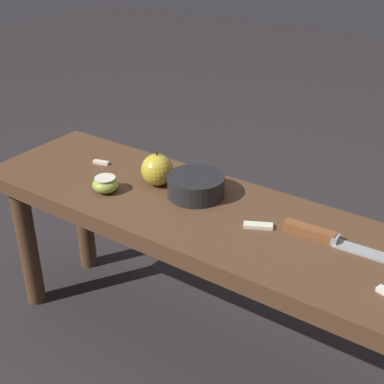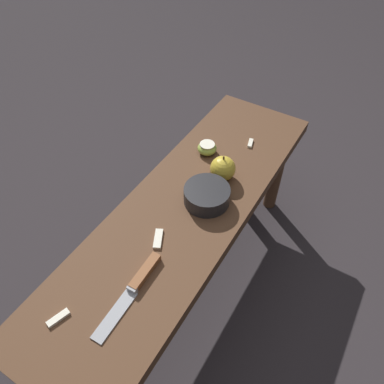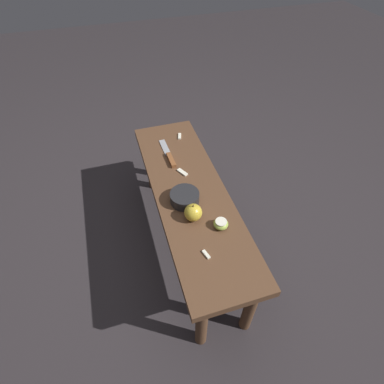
{
  "view_description": "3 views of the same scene",
  "coord_description": "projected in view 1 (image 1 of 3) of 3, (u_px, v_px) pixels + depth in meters",
  "views": [
    {
      "loc": [
        -0.56,
        0.87,
        1.04
      ],
      "look_at": [
        0.04,
        -0.0,
        0.46
      ],
      "focal_mm": 50.0,
      "sensor_mm": 36.0,
      "label": 1
    },
    {
      "loc": [
        -0.59,
        -0.38,
        1.26
      ],
      "look_at": [
        0.04,
        -0.0,
        0.46
      ],
      "focal_mm": 35.0,
      "sensor_mm": 36.0,
      "label": 2
    },
    {
      "loc": [
        0.95,
        -0.28,
        1.46
      ],
      "look_at": [
        0.04,
        -0.0,
        0.46
      ],
      "focal_mm": 28.0,
      "sensor_mm": 36.0,
      "label": 3
    }
  ],
  "objects": [
    {
      "name": "ground_plane",
      "position": [
        203.0,
        351.0,
        1.4
      ],
      "size": [
        8.0,
        8.0,
        0.0
      ],
      "primitive_type": "plane",
      "color": "#2D282B"
    },
    {
      "name": "wooden_bench",
      "position": [
        205.0,
        234.0,
        1.23
      ],
      "size": [
        1.16,
        0.34,
        0.43
      ],
      "color": "brown",
      "rests_on": "ground_plane"
    },
    {
      "name": "knife",
      "position": [
        325.0,
        237.0,
        1.08
      ],
      "size": [
        0.25,
        0.04,
        0.02
      ],
      "rotation": [
        0.0,
        0.0,
        -3.11
      ],
      "color": "#9EA0A5",
      "rests_on": "wooden_bench"
    },
    {
      "name": "apple_whole",
      "position": [
        157.0,
        170.0,
        1.28
      ],
      "size": [
        0.08,
        0.08,
        0.09
      ],
      "color": "gold",
      "rests_on": "wooden_bench"
    },
    {
      "name": "apple_cut",
      "position": [
        106.0,
        184.0,
        1.26
      ],
      "size": [
        0.06,
        0.06,
        0.04
      ],
      "color": "#9EB747",
      "rests_on": "wooden_bench"
    },
    {
      "name": "apple_slice_center",
      "position": [
        101.0,
        162.0,
        1.4
      ],
      "size": [
        0.04,
        0.02,
        0.01
      ],
      "color": "white",
      "rests_on": "wooden_bench"
    },
    {
      "name": "apple_slice_near_bowl",
      "position": [
        259.0,
        225.0,
        1.13
      ],
      "size": [
        0.06,
        0.05,
        0.01
      ],
      "color": "white",
      "rests_on": "wooden_bench"
    },
    {
      "name": "bowl",
      "position": [
        196.0,
        186.0,
        1.24
      ],
      "size": [
        0.13,
        0.13,
        0.05
      ],
      "color": "#232326",
      "rests_on": "wooden_bench"
    }
  ]
}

